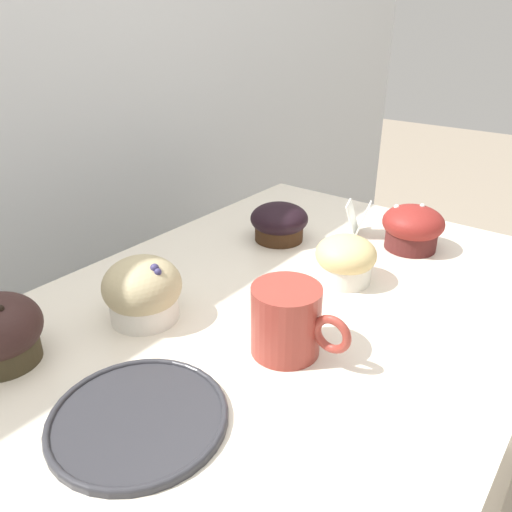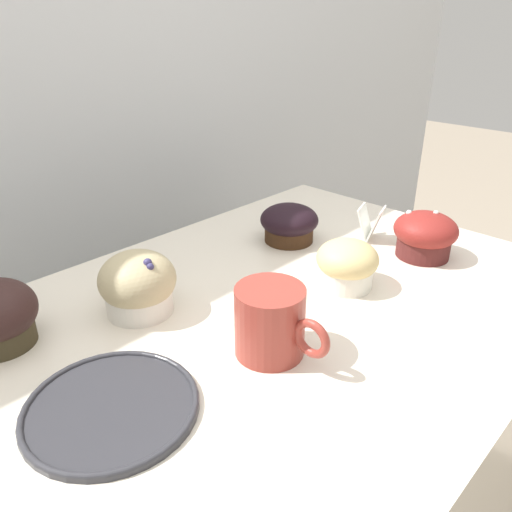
# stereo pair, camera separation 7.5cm
# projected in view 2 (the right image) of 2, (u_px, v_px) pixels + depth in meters

# --- Properties ---
(wall_back) EXTENTS (3.20, 0.10, 1.80)m
(wall_back) POSITION_uv_depth(u_px,v_px,m) (52.00, 218.00, 1.06)
(wall_back) COLOR silver
(wall_back) RESTS_ON ground
(muffin_front_center) EXTENTS (0.11, 0.11, 0.09)m
(muffin_front_center) POSITION_uv_depth(u_px,v_px,m) (138.00, 284.00, 0.68)
(muffin_front_center) COLOR silver
(muffin_front_center) RESTS_ON display_counter
(muffin_back_left) EXTENTS (0.09, 0.09, 0.07)m
(muffin_back_left) POSITION_uv_depth(u_px,v_px,m) (347.00, 264.00, 0.74)
(muffin_back_left) COLOR white
(muffin_back_left) RESTS_ON display_counter
(muffin_back_right) EXTENTS (0.10, 0.10, 0.07)m
(muffin_back_right) POSITION_uv_depth(u_px,v_px,m) (289.00, 223.00, 0.89)
(muffin_back_right) COLOR #362112
(muffin_back_right) RESTS_ON display_counter
(muffin_front_left) EXTENTS (0.11, 0.11, 0.08)m
(muffin_front_left) POSITION_uv_depth(u_px,v_px,m) (425.00, 235.00, 0.83)
(muffin_front_left) COLOR #511E1D
(muffin_front_left) RESTS_ON display_counter
(coffee_cup) EXTENTS (0.08, 0.13, 0.09)m
(coffee_cup) POSITION_uv_depth(u_px,v_px,m) (271.00, 320.00, 0.59)
(coffee_cup) COLOR #99382D
(coffee_cup) RESTS_ON display_counter
(serving_plate) EXTENTS (0.18, 0.18, 0.01)m
(serving_plate) POSITION_uv_depth(u_px,v_px,m) (111.00, 407.00, 0.52)
(serving_plate) COLOR #2D2D33
(serving_plate) RESTS_ON display_counter
(price_card) EXTENTS (0.06, 0.06, 0.06)m
(price_card) POSITION_uv_depth(u_px,v_px,m) (370.00, 223.00, 0.90)
(price_card) COLOR white
(price_card) RESTS_ON display_counter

